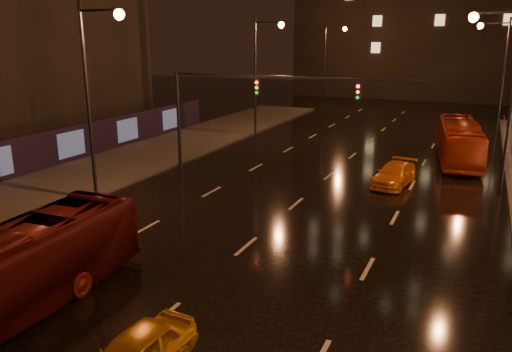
# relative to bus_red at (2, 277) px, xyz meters

# --- Properties ---
(ground) EXTENTS (140.00, 140.00, 0.00)m
(ground) POSITION_rel_bus_red_xyz_m (4.18, 18.00, -1.43)
(ground) COLOR black
(ground) RESTS_ON ground
(sidewalk_left) EXTENTS (7.00, 70.00, 0.15)m
(sidewalk_left) POSITION_rel_bus_red_xyz_m (-9.32, 13.00, -1.35)
(sidewalk_left) COLOR #38332D
(sidewalk_left) RESTS_ON ground
(traffic_signal) EXTENTS (15.31, 0.32, 6.20)m
(traffic_signal) POSITION_rel_bus_red_xyz_m (-0.88, 18.00, 3.31)
(traffic_signal) COLOR black
(traffic_signal) RESTS_ON ground
(bus_red) EXTENTS (2.66, 10.31, 2.86)m
(bus_red) POSITION_rel_bus_red_xyz_m (0.00, 0.00, 0.00)
(bus_red) COLOR #510E0B
(bus_red) RESTS_ON ground
(bus_curb) EXTENTS (3.62, 10.36, 2.82)m
(bus_curb) POSITION_rel_bus_red_xyz_m (11.20, 27.38, -0.02)
(bus_curb) COLOR #9A270F
(bus_curb) RESTS_ON ground
(taxi_far) EXTENTS (2.33, 4.52, 1.26)m
(taxi_far) POSITION_rel_bus_red_xyz_m (8.18, 19.63, -0.80)
(taxi_far) COLOR orange
(taxi_far) RESTS_ON ground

